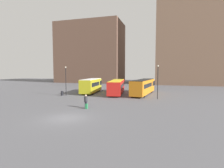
# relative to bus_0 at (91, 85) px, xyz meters

# --- Properties ---
(ground_plane) EXTENTS (160.00, 160.00, 0.00)m
(ground_plane) POSITION_rel_bus_0_xyz_m (5.59, -19.84, -1.65)
(ground_plane) COLOR #56565B
(building_block_left) EXTENTS (26.79, 14.94, 24.67)m
(building_block_left) POSITION_rel_bus_0_xyz_m (-14.69, 34.34, 10.68)
(building_block_left) COLOR brown
(building_block_left) RESTS_ON ground_plane
(building_block_right) EXTENTS (28.36, 17.85, 35.83)m
(building_block_right) POSITION_rel_bus_0_xyz_m (26.65, 34.34, 16.27)
(building_block_right) COLOR #7F604C
(building_block_right) RESTS_ON ground_plane
(bus_0) EXTENTS (3.45, 9.35, 3.05)m
(bus_0) POSITION_rel_bus_0_xyz_m (0.00, 0.00, 0.00)
(bus_0) COLOR gold
(bus_0) RESTS_ON ground_plane
(bus_1) EXTENTS (4.21, 11.79, 2.83)m
(bus_1) POSITION_rel_bus_0_xyz_m (5.70, 0.11, -0.10)
(bus_1) COLOR red
(bus_1) RESTS_ON ground_plane
(bus_2) EXTENTS (3.85, 12.01, 3.04)m
(bus_2) POSITION_rel_bus_0_xyz_m (11.18, 0.60, 0.01)
(bus_2) COLOR orange
(bus_2) RESTS_ON ground_plane
(traveler) EXTENTS (0.46, 0.46, 1.74)m
(traveler) POSITION_rel_bus_0_xyz_m (5.44, -14.75, -0.62)
(traveler) COLOR #382D4C
(traveler) RESTS_ON ground_plane
(suitcase) EXTENTS (0.27, 0.34, 0.95)m
(suitcase) POSITION_rel_bus_0_xyz_m (5.71, -15.20, -1.31)
(suitcase) COLOR #28844C
(suitcase) RESTS_ON ground_plane
(lamp_post_0) EXTENTS (0.28, 0.28, 5.74)m
(lamp_post_0) POSITION_rel_bus_0_xyz_m (14.13, -4.93, 1.72)
(lamp_post_0) COLOR black
(lamp_post_0) RESTS_ON ground_plane
(lamp_post_1) EXTENTS (0.28, 0.28, 5.61)m
(lamp_post_1) POSITION_rel_bus_0_xyz_m (-2.99, -5.46, 1.65)
(lamp_post_1) COLOR black
(lamp_post_1) RESTS_ON ground_plane
(trash_bin) EXTENTS (0.52, 0.52, 0.85)m
(trash_bin) POSITION_rel_bus_0_xyz_m (-3.89, -5.40, -1.23)
(trash_bin) COLOR black
(trash_bin) RESTS_ON ground_plane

